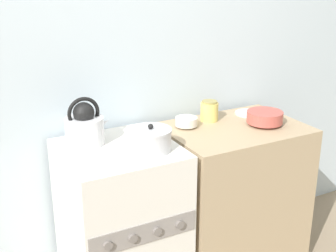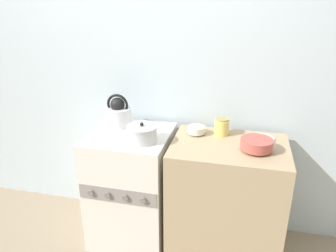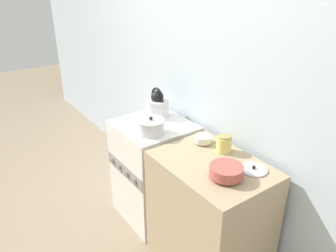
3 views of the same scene
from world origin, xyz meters
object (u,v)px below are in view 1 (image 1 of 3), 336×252
Objects in this scene: enamel_bowl at (265,117)px; cooking_pot at (151,140)px; stove at (122,224)px; storage_jar at (209,111)px; loose_pot_lid at (249,113)px; kettle at (85,127)px; small_ceramic_bowl at (186,122)px.

cooking_pot is at bearing -175.98° from enamel_bowl.
storage_jar reaches higher than stove.
loose_pot_lid is (0.82, 0.26, -0.06)m from cooking_pot.
small_ceramic_bowl is at bearing 0.03° from kettle.
kettle is 1.21× the size of enamel_bowl.
loose_pot_lid is at bearing -2.59° from storage_jar.
stove is 0.58m from kettle.
small_ceramic_bowl is 0.47m from loose_pot_lid.
storage_jar is (-0.25, 0.22, 0.01)m from enamel_bowl.
storage_jar is at bearing 177.41° from loose_pot_lid.
loose_pot_lid is (1.08, 0.02, -0.10)m from kettle.
cooking_pot is 0.59m from storage_jar.
enamel_bowl is (0.78, 0.05, -0.02)m from cooking_pot.
kettle is at bearing -177.37° from storage_jar.
storage_jar is (0.79, 0.04, -0.05)m from kettle.
enamel_bowl is 0.33m from storage_jar.
loose_pot_lid reaches higher than stove.
stove is at bearing -165.79° from storage_jar.
small_ceramic_bowl is at bearing -177.22° from loose_pot_lid.
small_ceramic_bowl is (0.61, 0.00, -0.07)m from kettle.
storage_jar is 0.70× the size of loose_pot_lid.
stove is 0.54m from cooking_pot.
kettle is at bearing -179.97° from small_ceramic_bowl.
storage_jar is (0.53, 0.27, -0.01)m from cooking_pot.
cooking_pot reaches higher than loose_pot_lid.
small_ceramic_bowl reaches higher than stove.
kettle is (-0.13, 0.13, 0.55)m from stove.
kettle is at bearing -178.77° from loose_pot_lid.
small_ceramic_bowl is (-0.43, 0.18, -0.01)m from enamel_bowl.
enamel_bowl is (1.04, -0.18, -0.06)m from kettle.
loose_pot_lid is at bearing 78.22° from enamel_bowl.
loose_pot_lid is (0.29, -0.01, -0.05)m from storage_jar.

